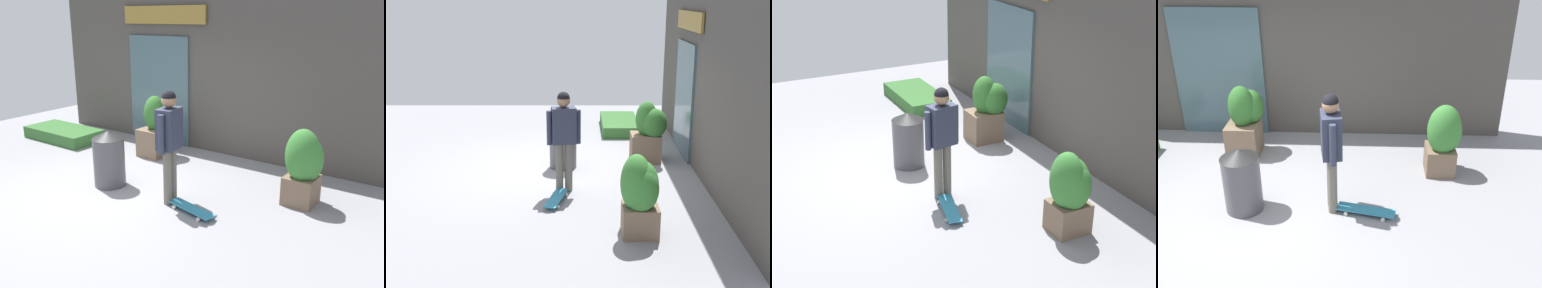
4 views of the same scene
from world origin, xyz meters
The scene contains 8 objects.
ground_plane centered at (0.00, 0.00, 0.00)m, with size 12.00×12.00×0.00m, color gray.
building_facade centered at (-0.04, 2.78, 1.92)m, with size 8.08×0.31×3.87m.
skateboarder centered at (1.08, 0.16, 1.08)m, with size 0.32×0.57×1.75m.
skateboard centered at (1.56, 0.04, 0.06)m, with size 0.85×0.38×0.08m.
planter_box_left centered at (2.77, 1.26, 0.67)m, with size 0.55×0.55×1.20m.
planter_box_right centered at (-0.55, 1.82, 0.63)m, with size 0.62×0.70×1.25m.
trash_bin centered at (-0.18, 0.10, 0.48)m, with size 0.54×0.54×0.96m.
hedge_ledge centered at (-3.10, 1.44, 0.13)m, with size 1.82×0.90×0.27m, color #33662D.
Camera 3 is at (8.14, -3.03, 4.28)m, focal length 53.44 mm.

